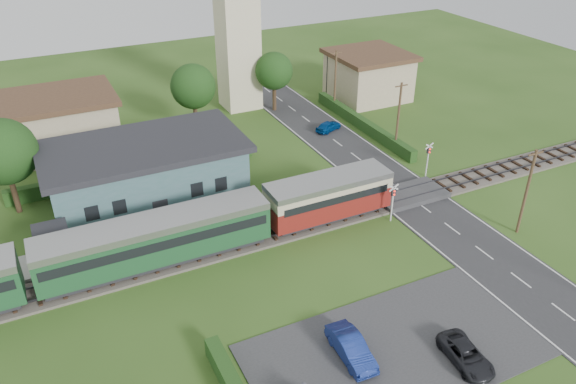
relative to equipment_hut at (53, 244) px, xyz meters
name	(u,v)px	position (x,y,z in m)	size (l,w,h in m)	color
ground	(317,238)	(18.00, -5.20, -1.75)	(120.00, 120.00, 0.00)	#2D4C19
railway_track	(305,224)	(18.00, -3.20, -1.64)	(76.00, 3.20, 0.49)	#4C443D
road	(424,208)	(28.00, -5.20, -1.72)	(6.00, 70.00, 0.05)	#28282B
car_park	(394,350)	(16.50, -17.20, -1.71)	(17.00, 9.00, 0.08)	#333335
crossing_deck	(409,194)	(28.00, -3.20, -1.52)	(6.20, 3.40, 0.45)	#333335
platform	(169,234)	(8.00, 0.00, -1.52)	(30.00, 3.00, 0.45)	gray
equipment_hut	(53,244)	(0.00, 0.00, 0.00)	(2.30, 2.30, 2.55)	beige
station_building	(146,173)	(8.00, 5.79, 0.95)	(16.00, 9.00, 5.30)	#396464
train	(109,251)	(3.23, -3.20, 0.43)	(43.20, 2.90, 3.40)	#232328
church_tower	(237,17)	(23.00, 22.80, 8.48)	(6.00, 6.00, 17.60)	beige
house_west	(61,122)	(3.00, 19.80, 1.04)	(10.80, 8.80, 5.50)	tan
house_east	(368,75)	(38.00, 18.80, 1.05)	(8.80, 8.80, 5.50)	tan
hedge_roadside	(362,124)	(32.20, 10.80, -1.15)	(0.80, 18.00, 1.20)	#193814
hedge_station	(137,172)	(8.00, 10.30, -1.10)	(22.00, 0.80, 1.30)	#193814
tree_a	(3,152)	(-2.00, 8.80, 3.63)	(5.20, 5.20, 8.00)	#332316
tree_b	(193,87)	(16.00, 17.80, 3.27)	(4.60, 4.60, 7.34)	#332316
tree_c	(274,71)	(26.00, 19.80, 2.91)	(4.20, 4.20, 6.78)	#332316
utility_pole_b	(527,191)	(32.20, -11.20, 1.88)	(1.40, 0.22, 7.00)	#473321
utility_pole_c	(398,117)	(32.20, 4.80, 1.88)	(1.40, 0.22, 7.00)	#473321
utility_pole_d	(335,80)	(32.20, 16.80, 1.88)	(1.40, 0.22, 7.00)	#473321
crossing_signal_near	(393,197)	(24.40, -5.61, 0.39)	(0.84, 0.28, 3.28)	silver
crossing_signal_far	(428,155)	(31.60, -0.81, 0.39)	(0.84, 0.28, 3.28)	silver
streetlamp_east	(327,70)	(34.00, 21.80, 1.29)	(0.30, 0.30, 5.15)	#3F3F47
car_on_road	(328,126)	(28.63, 11.85, -1.16)	(1.28, 3.18, 1.08)	navy
car_park_blue	(351,348)	(13.99, -16.52, -1.01)	(1.40, 4.02, 1.32)	navy
car_park_dark	(466,355)	(19.57, -19.70, -1.14)	(1.76, 3.81, 1.06)	black
pedestrian_near	(267,200)	(16.13, -0.17, -0.54)	(0.55, 0.36, 1.51)	gray
pedestrian_far	(109,236)	(3.69, -0.16, -0.33)	(0.94, 0.74, 1.94)	gray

